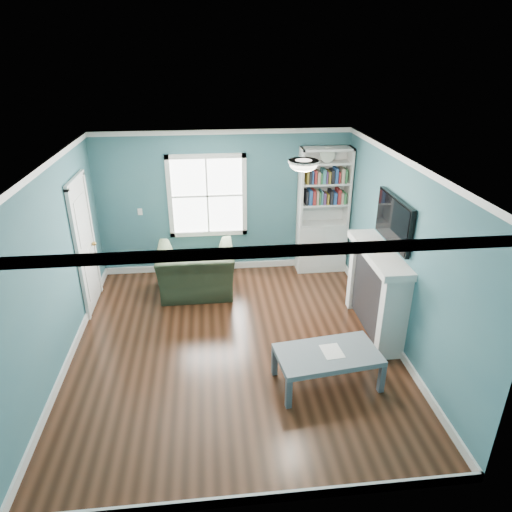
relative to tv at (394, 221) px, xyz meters
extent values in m
plane|color=black|center=(-2.20, -0.20, -1.72)|extent=(5.00, 5.00, 0.00)
plane|color=#31616F|center=(-2.20, 2.30, -0.43)|extent=(4.50, 0.00, 4.50)
plane|color=#31616F|center=(-2.20, -2.70, -0.43)|extent=(4.50, 0.00, 4.50)
plane|color=#31616F|center=(-4.45, -0.20, -0.43)|extent=(0.00, 5.00, 5.00)
plane|color=#31616F|center=(0.05, -0.20, -0.43)|extent=(0.00, 5.00, 5.00)
plane|color=white|center=(-2.20, -0.20, 0.88)|extent=(5.00, 5.00, 0.00)
cube|color=white|center=(-2.20, 2.28, -1.66)|extent=(4.50, 0.03, 0.12)
cube|color=white|center=(-2.20, -2.69, -1.66)|extent=(4.50, 0.03, 0.12)
cube|color=white|center=(-4.44, -0.20, -1.66)|extent=(0.03, 5.00, 0.12)
cube|color=white|center=(0.03, -0.20, -1.66)|extent=(0.03, 5.00, 0.12)
cube|color=white|center=(-2.20, 2.28, 0.84)|extent=(4.50, 0.04, 0.08)
cube|color=white|center=(-2.20, -2.68, 0.84)|extent=(4.50, 0.04, 0.08)
cube|color=white|center=(-4.43, -0.20, 0.84)|extent=(0.04, 5.00, 0.08)
cube|color=white|center=(0.03, -0.20, 0.84)|extent=(0.04, 5.00, 0.08)
cube|color=white|center=(-2.50, 2.29, -0.27)|extent=(1.24, 0.01, 1.34)
cube|color=white|center=(-3.16, 2.28, -0.27)|extent=(0.08, 0.06, 1.50)
cube|color=white|center=(-1.84, 2.28, -0.27)|extent=(0.08, 0.06, 1.50)
cube|color=white|center=(-2.50, 2.28, -0.98)|extent=(1.40, 0.06, 0.08)
cube|color=white|center=(-2.50, 2.28, 0.44)|extent=(1.40, 0.06, 0.08)
cube|color=white|center=(-2.50, 2.28, -0.27)|extent=(1.24, 0.03, 0.03)
cube|color=white|center=(-2.50, 2.28, -0.27)|extent=(0.03, 0.03, 1.34)
cube|color=silver|center=(-0.43, 2.10, -1.27)|extent=(0.90, 0.35, 0.90)
cube|color=silver|center=(-0.86, 2.10, -0.12)|extent=(0.04, 0.35, 1.40)
cube|color=silver|center=(0.00, 2.10, -0.12)|extent=(0.04, 0.35, 1.40)
cube|color=silver|center=(-0.43, 2.26, -0.12)|extent=(0.90, 0.02, 1.40)
cube|color=silver|center=(-0.43, 2.10, 0.55)|extent=(0.90, 0.35, 0.04)
cube|color=silver|center=(-0.43, 2.10, -0.80)|extent=(0.84, 0.33, 0.03)
cube|color=silver|center=(-0.43, 2.10, -0.42)|extent=(0.84, 0.33, 0.03)
cube|color=silver|center=(-0.43, 2.10, -0.04)|extent=(0.84, 0.33, 0.03)
cube|color=silver|center=(-0.43, 2.10, 0.32)|extent=(0.84, 0.33, 0.03)
cube|color=black|center=(-0.43, 2.08, -0.30)|extent=(0.70, 0.25, 0.22)
cube|color=#264C8C|center=(-0.43, 2.08, 0.08)|extent=(0.70, 0.25, 0.22)
cylinder|color=beige|center=(-0.43, 2.05, 0.46)|extent=(0.26, 0.06, 0.26)
cube|color=black|center=(-0.11, 0.00, -1.12)|extent=(0.30, 1.20, 1.10)
cube|color=black|center=(-0.13, 0.00, -1.32)|extent=(0.22, 0.65, 0.70)
cube|color=silver|center=(-0.13, -0.67, -1.12)|extent=(0.36, 0.16, 1.20)
cube|color=silver|center=(-0.13, 0.67, -1.12)|extent=(0.36, 0.16, 1.20)
cube|color=silver|center=(-0.15, 0.00, -0.47)|extent=(0.44, 1.58, 0.10)
cube|color=black|center=(0.00, 0.00, 0.00)|extent=(0.06, 1.10, 0.65)
cube|color=silver|center=(-4.43, 1.20, -0.70)|extent=(0.04, 0.80, 2.05)
cube|color=white|center=(-4.42, 0.75, -0.70)|extent=(0.05, 0.08, 2.13)
cube|color=white|center=(-4.42, 1.65, -0.70)|extent=(0.05, 0.08, 2.13)
cube|color=white|center=(-4.42, 1.20, 0.36)|extent=(0.05, 0.98, 0.08)
sphere|color=#BF8C3F|center=(-4.37, 1.50, -0.77)|extent=(0.07, 0.07, 0.07)
ellipsoid|color=white|center=(-1.30, -0.10, 0.82)|extent=(0.34, 0.34, 0.15)
cylinder|color=white|center=(-1.30, -0.10, 0.86)|extent=(0.38, 0.38, 0.03)
cube|color=white|center=(-3.70, 2.28, -0.52)|extent=(0.08, 0.01, 0.12)
imported|color=#202E1D|center=(-2.74, 1.40, -1.18)|extent=(1.26, 0.82, 1.09)
cube|color=#4A5159|center=(-1.65, -1.48, -1.53)|extent=(0.08, 0.08, 0.39)
cube|color=#4A5159|center=(-0.48, -1.33, -1.53)|extent=(0.08, 0.08, 0.39)
cube|color=#4A5159|center=(-1.73, -0.87, -1.53)|extent=(0.08, 0.08, 0.39)
cube|color=#4A5159|center=(-0.56, -0.73, -1.53)|extent=(0.08, 0.08, 0.39)
cube|color=slate|center=(-1.11, -1.10, -1.30)|extent=(1.33, 0.83, 0.07)
cube|color=white|center=(-1.05, -1.08, -1.27)|extent=(0.27, 0.33, 0.00)
camera|label=1|loc=(-2.47, -5.56, 2.14)|focal=32.00mm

